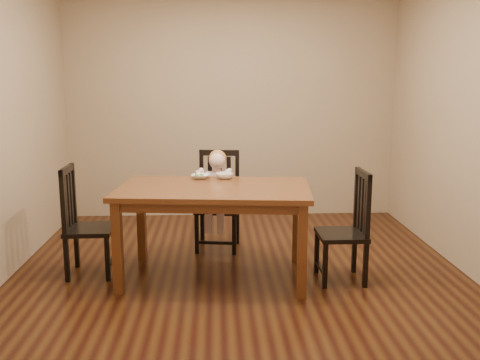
{
  "coord_description": "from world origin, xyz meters",
  "views": [
    {
      "loc": [
        -0.2,
        -4.56,
        1.72
      ],
      "look_at": [
        0.02,
        0.25,
        0.78
      ],
      "focal_mm": 40.0,
      "sensor_mm": 36.0,
      "label": 1
    }
  ],
  "objects_px": {
    "chair_left": "(84,223)",
    "chair_right": "(347,228)",
    "dining_table": "(214,197)",
    "chair_child": "(218,202)",
    "toddler": "(217,190)",
    "bowl_peas": "(200,176)",
    "bowl_veg": "(225,176)"
  },
  "relations": [
    {
      "from": "dining_table",
      "to": "bowl_peas",
      "type": "relative_size",
      "value": 10.18
    },
    {
      "from": "chair_left",
      "to": "bowl_veg",
      "type": "bearing_deg",
      "value": 99.35
    },
    {
      "from": "chair_child",
      "to": "bowl_peas",
      "type": "bearing_deg",
      "value": 78.35
    },
    {
      "from": "chair_right",
      "to": "chair_left",
      "type": "bearing_deg",
      "value": 83.45
    },
    {
      "from": "dining_table",
      "to": "chair_right",
      "type": "bearing_deg",
      "value": -6.01
    },
    {
      "from": "chair_right",
      "to": "bowl_veg",
      "type": "height_order",
      "value": "chair_right"
    },
    {
      "from": "dining_table",
      "to": "chair_child",
      "type": "height_order",
      "value": "chair_child"
    },
    {
      "from": "toddler",
      "to": "bowl_veg",
      "type": "height_order",
      "value": "toddler"
    },
    {
      "from": "bowl_veg",
      "to": "toddler",
      "type": "bearing_deg",
      "value": 98.67
    },
    {
      "from": "dining_table",
      "to": "chair_right",
      "type": "xyz_separation_m",
      "value": [
        1.12,
        -0.12,
        -0.25
      ]
    },
    {
      "from": "chair_child",
      "to": "toddler",
      "type": "xyz_separation_m",
      "value": [
        -0.01,
        -0.05,
        0.14
      ]
    },
    {
      "from": "dining_table",
      "to": "chair_left",
      "type": "height_order",
      "value": "chair_left"
    },
    {
      "from": "dining_table",
      "to": "chair_child",
      "type": "bearing_deg",
      "value": 87.32
    },
    {
      "from": "chair_right",
      "to": "chair_child",
      "type": "bearing_deg",
      "value": 48.41
    },
    {
      "from": "dining_table",
      "to": "chair_right",
      "type": "distance_m",
      "value": 1.16
    },
    {
      "from": "chair_child",
      "to": "toddler",
      "type": "bearing_deg",
      "value": 90.0
    },
    {
      "from": "chair_child",
      "to": "chair_left",
      "type": "bearing_deg",
      "value": 38.56
    },
    {
      "from": "chair_child",
      "to": "bowl_peas",
      "type": "distance_m",
      "value": 0.6
    },
    {
      "from": "chair_left",
      "to": "chair_right",
      "type": "distance_m",
      "value": 2.27
    },
    {
      "from": "dining_table",
      "to": "bowl_veg",
      "type": "xyz_separation_m",
      "value": [
        0.1,
        0.35,
        0.12
      ]
    },
    {
      "from": "bowl_peas",
      "to": "chair_child",
      "type": "bearing_deg",
      "value": 70.9
    },
    {
      "from": "chair_left",
      "to": "bowl_peas",
      "type": "bearing_deg",
      "value": 102.27
    },
    {
      "from": "chair_child",
      "to": "chair_left",
      "type": "xyz_separation_m",
      "value": [
        -1.17,
        -0.71,
        -0.01
      ]
    },
    {
      "from": "bowl_peas",
      "to": "bowl_veg",
      "type": "xyz_separation_m",
      "value": [
        0.22,
        -0.01,
        0.0
      ]
    },
    {
      "from": "chair_child",
      "to": "bowl_peas",
      "type": "relative_size",
      "value": 5.93
    },
    {
      "from": "dining_table",
      "to": "bowl_veg",
      "type": "distance_m",
      "value": 0.38
    },
    {
      "from": "chair_right",
      "to": "toddler",
      "type": "height_order",
      "value": "chair_right"
    },
    {
      "from": "chair_child",
      "to": "bowl_peas",
      "type": "xyz_separation_m",
      "value": [
        -0.16,
        -0.47,
        0.35
      ]
    },
    {
      "from": "toddler",
      "to": "bowl_peas",
      "type": "bearing_deg",
      "value": 77.04
    },
    {
      "from": "bowl_peas",
      "to": "bowl_veg",
      "type": "relative_size",
      "value": 1.03
    },
    {
      "from": "toddler",
      "to": "dining_table",
      "type": "bearing_deg",
      "value": 95.07
    },
    {
      "from": "chair_left",
      "to": "chair_child",
      "type": "bearing_deg",
      "value": 119.96
    }
  ]
}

